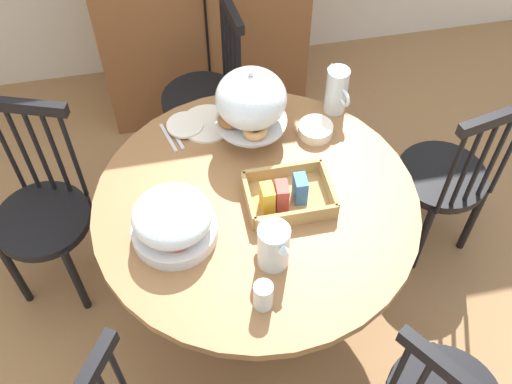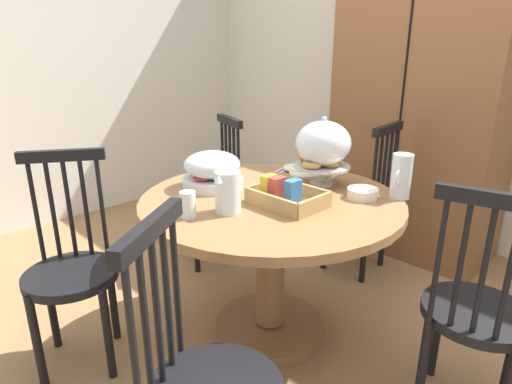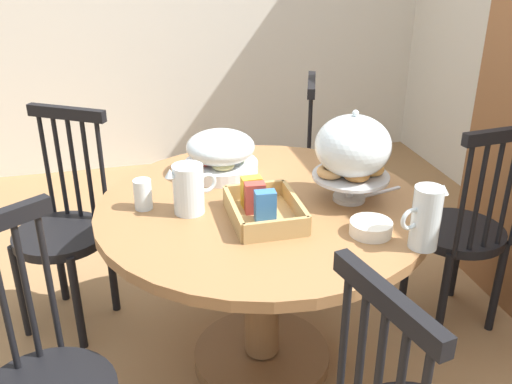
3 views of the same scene
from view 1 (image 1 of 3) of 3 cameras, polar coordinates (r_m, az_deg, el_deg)
The scene contains 17 objects.
ground_plane at distance 2.82m, azimuth 1.90°, elevation -10.11°, with size 10.00×10.00×0.00m, color #997047.
dining_table at distance 2.37m, azimuth 0.00°, elevation -3.97°, with size 1.21×1.21×0.74m.
windsor_chair_by_cabinet at distance 2.77m, azimuth 17.59°, elevation 1.14°, with size 0.41×0.41×0.97m.
windsor_chair_facing_door at distance 3.02m, azimuth -4.74°, elevation 8.86°, with size 0.40×0.40×0.97m.
windsor_chair_far_side at distance 2.67m, azimuth -19.54°, elevation -2.09°, with size 0.43×0.43×0.97m.
pastry_stand_with_dome at distance 2.27m, azimuth -0.48°, elevation 8.65°, with size 0.28×0.28×0.34m.
fruit_platter_covered at distance 2.06m, azimuth -7.93°, elevation -2.74°, with size 0.30×0.30×0.18m.
orange_juice_pitcher at distance 2.49m, azimuth 7.68°, elevation 9.42°, with size 0.09×0.17×0.20m.
milk_pitcher at distance 1.98m, azimuth 1.67°, elevation -5.29°, with size 0.11×0.19×0.18m.
cereal_basket at distance 2.17m, azimuth 2.97°, elevation -0.33°, with size 0.32×0.24×0.12m.
china_plate_large at distance 2.47m, azimuth -4.70°, elevation 6.52°, with size 0.22×0.22×0.01m, color white.
china_plate_small at distance 2.46m, azimuth -6.80°, elevation 6.39°, with size 0.15×0.15×0.01m, color white.
cereal_bowl at distance 2.42m, azimuth 5.70°, elevation 5.92°, with size 0.14×0.14×0.04m, color white.
drinking_glass at distance 1.92m, azimuth 0.70°, elevation -9.86°, with size 0.06×0.06×0.11m, color silver.
table_knife at distance 2.44m, azimuth -7.71°, elevation 5.39°, with size 0.17×0.01×0.01m, color silver.
dinner_fork at distance 2.43m, azimuth -8.37°, elevation 5.16°, with size 0.17×0.01×0.01m, color silver.
soup_spoon at distance 2.51m, azimuth -1.76°, elevation 7.51°, with size 0.17×0.01×0.01m, color silver.
Camera 1 is at (-0.36, -1.32, 2.47)m, focal length 41.90 mm.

